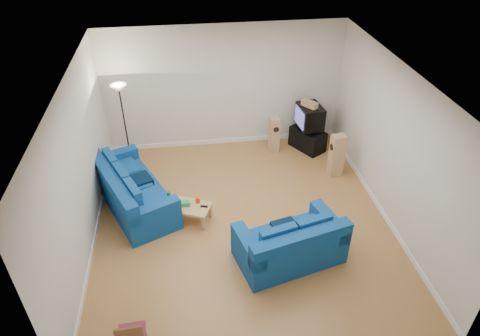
{
  "coord_description": "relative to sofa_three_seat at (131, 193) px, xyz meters",
  "views": [
    {
      "loc": [
        -1.01,
        -6.66,
        6.03
      ],
      "look_at": [
        0.0,
        0.4,
        1.1
      ],
      "focal_mm": 32.0,
      "sensor_mm": 36.0,
      "label": 1
    }
  ],
  "objects": [
    {
      "name": "centre_speaker",
      "position": [
        4.37,
        1.77,
        0.95
      ],
      "size": [
        0.38,
        0.44,
        0.15
      ],
      "primitive_type": "cube",
      "rotation": [
        0.0,
        0.0,
        -0.96
      ],
      "color": "tan",
      "rests_on": "television"
    },
    {
      "name": "remote",
      "position": [
        1.53,
        -0.71,
        0.02
      ],
      "size": [
        0.16,
        0.08,
        0.02
      ],
      "primitive_type": "cube",
      "rotation": [
        0.0,
        0.0,
        -0.25
      ],
      "color": "black",
      "rests_on": "coffee_table"
    },
    {
      "name": "bottle",
      "position": [
        0.84,
        -0.53,
        0.18
      ],
      "size": [
        0.08,
        0.08,
        0.32
      ],
      "primitive_type": "cylinder",
      "rotation": [
        0.0,
        0.0,
        -0.13
      ],
      "color": "#197233",
      "rests_on": "coffee_table"
    },
    {
      "name": "television",
      "position": [
        4.42,
        1.8,
        0.59
      ],
      "size": [
        0.63,
        0.79,
        0.57
      ],
      "rotation": [
        0.0,
        0.0,
        -1.46
      ],
      "color": "black",
      "rests_on": "av_receiver"
    },
    {
      "name": "room",
      "position": [
        2.31,
        -0.86,
        1.18
      ],
      "size": [
        6.01,
        6.51,
        3.21
      ],
      "color": "brown",
      "rests_on": "ground"
    },
    {
      "name": "speaker_left",
      "position": [
        3.52,
        1.8,
        0.12
      ],
      "size": [
        0.24,
        0.31,
        0.96
      ],
      "rotation": [
        0.0,
        0.0,
        0.07
      ],
      "color": "tan",
      "rests_on": "ground"
    },
    {
      "name": "red_canister",
      "position": [
        1.41,
        -0.55,
        0.08
      ],
      "size": [
        0.13,
        0.13,
        0.13
      ],
      "primitive_type": "cylinder",
      "rotation": [
        0.0,
        0.0,
        -0.61
      ],
      "color": "red",
      "rests_on": "coffee_table"
    },
    {
      "name": "tissue_box",
      "position": [
        1.13,
        -0.6,
        0.06
      ],
      "size": [
        0.23,
        0.13,
        0.09
      ],
      "primitive_type": "cube",
      "rotation": [
        0.0,
        0.0,
        -0.01
      ],
      "color": "green",
      "rests_on": "coffee_table"
    },
    {
      "name": "sofa_three_seat",
      "position": [
        0.0,
        0.0,
        0.0
      ],
      "size": [
        2.03,
        2.73,
        0.97
      ],
      "rotation": [
        0.0,
        0.0,
        -1.14
      ],
      "color": "navy",
      "rests_on": "ground"
    },
    {
      "name": "av_receiver",
      "position": [
        4.47,
        1.83,
        0.25
      ],
      "size": [
        0.54,
        0.58,
        0.11
      ],
      "primitive_type": "cube",
      "rotation": [
        0.0,
        0.0,
        -1.1
      ],
      "color": "black",
      "rests_on": "tv_stand"
    },
    {
      "name": "sofa_loveseat",
      "position": [
        3.03,
        -2.04,
        0.0
      ],
      "size": [
        2.12,
        1.51,
        0.96
      ],
      "rotation": [
        0.0,
        0.0,
        0.25
      ],
      "color": "navy",
      "rests_on": "ground"
    },
    {
      "name": "tv_stand",
      "position": [
        4.42,
        1.79,
        -0.08
      ],
      "size": [
        0.9,
        1.04,
        0.56
      ],
      "primitive_type": "cube",
      "rotation": [
        0.0,
        0.0,
        -1.04
      ],
      "color": "black",
      "rests_on": "ground"
    },
    {
      "name": "floor_lamp",
      "position": [
        -0.14,
        1.68,
        1.41
      ],
      "size": [
        0.37,
        0.37,
        2.14
      ],
      "color": "black",
      "rests_on": "ground"
    },
    {
      "name": "speaker_right",
      "position": [
        4.76,
        0.54,
        0.18
      ],
      "size": [
        0.35,
        0.28,
        1.08
      ],
      "rotation": [
        0.0,
        0.0,
        -1.46
      ],
      "color": "tan",
      "rests_on": "ground"
    },
    {
      "name": "coffee_table",
      "position": [
        1.14,
        -0.6,
        -0.04
      ],
      "size": [
        1.15,
        0.9,
        0.38
      ],
      "rotation": [
        0.0,
        0.0,
        -0.42
      ],
      "color": "tan",
      "rests_on": "ground"
    },
    {
      "name": "dining_chair",
      "position": [
        0.26,
        -3.61,
        0.1
      ],
      "size": [
        0.42,
        0.42,
        0.83
      ],
      "rotation": [
        0.0,
        0.0,
        0.05
      ],
      "color": "brown",
      "rests_on": "ground"
    }
  ]
}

